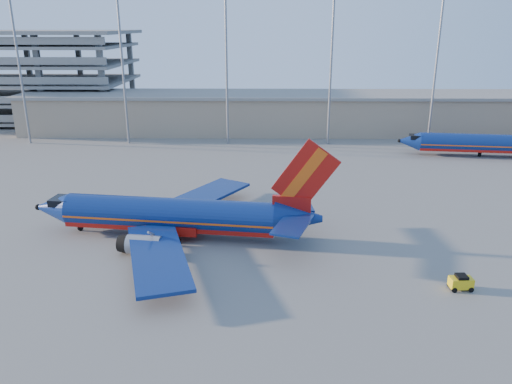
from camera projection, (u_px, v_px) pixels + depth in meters
ground at (245, 235)px, 56.62m from camera, size 220.00×220.00×0.00m
terminal_building at (299, 112)px, 110.11m from camera, size 122.00×16.00×8.50m
parking_garage at (6, 71)px, 123.83m from camera, size 62.00×32.00×21.40m
light_mast_row at (279, 53)px, 94.58m from camera, size 101.60×1.60×28.65m
aircraft_main at (177, 216)px, 55.44m from camera, size 34.44×32.95×11.69m
aircraft_second at (486, 143)px, 89.61m from camera, size 31.46×12.19×10.67m
baggage_tug at (461, 282)px, 44.69m from camera, size 2.05×1.30×1.44m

